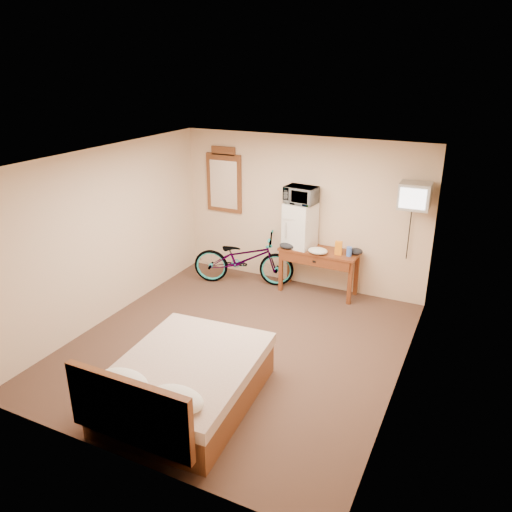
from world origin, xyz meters
name	(u,v)px	position (x,y,z in m)	size (l,w,h in m)	color
room	(236,259)	(0.00, 0.00, 1.25)	(4.60, 4.64, 2.50)	#4A3025
desk	(318,258)	(0.43, 2.00, 0.62)	(1.27, 0.51, 0.75)	maroon
mini_fridge	(300,225)	(0.08, 2.06, 1.11)	(0.51, 0.50, 0.72)	white
microwave	(301,195)	(0.08, 2.06, 1.61)	(0.49, 0.33, 0.27)	white
snack_bag	(339,248)	(0.76, 1.96, 0.86)	(0.11, 0.06, 0.22)	orange
blue_cup	(349,252)	(0.93, 1.98, 0.82)	(0.08, 0.08, 0.15)	#406CDA
cloth_cream	(318,251)	(0.46, 1.86, 0.80)	(0.32, 0.24, 0.10)	beige
cloth_dark_a	(287,246)	(-0.07, 1.87, 0.80)	(0.26, 0.19, 0.10)	black
cloth_dark_b	(356,251)	(1.00, 2.10, 0.80)	(0.22, 0.18, 0.10)	black
crt_television	(415,196)	(1.80, 2.02, 1.80)	(0.44, 0.56, 0.38)	black
wall_mirror	(224,181)	(-1.43, 2.27, 1.64)	(0.67, 0.04, 1.13)	brown
bicycle	(244,259)	(-0.84, 1.84, 0.45)	(0.60, 1.71, 0.90)	black
bed	(183,383)	(0.06, -1.38, 0.30)	(1.55, 1.99, 0.90)	brown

